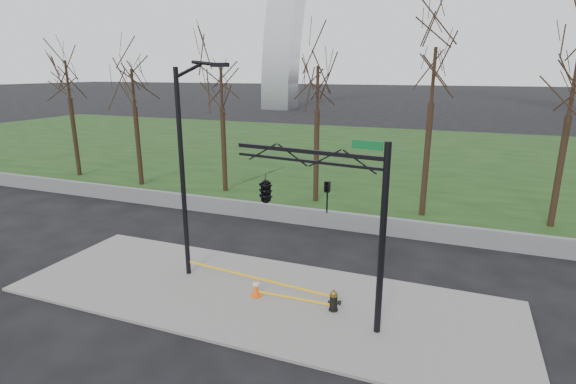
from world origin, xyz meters
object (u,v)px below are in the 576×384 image
at_px(street_light, 186,160).
at_px(traffic_cone, 256,287).
at_px(fire_hydrant, 334,301).
at_px(traffic_signal_mast, 286,191).

bearing_deg(street_light, traffic_cone, -3.05).
xyz_separation_m(fire_hydrant, street_light, (-5.91, 0.60, 4.24)).
height_order(traffic_cone, traffic_signal_mast, traffic_signal_mast).
height_order(fire_hydrant, traffic_cone, fire_hydrant).
distance_m(fire_hydrant, traffic_cone, 2.85).
bearing_deg(street_light, fire_hydrant, 3.19).
bearing_deg(traffic_signal_mast, street_light, 177.25).
bearing_deg(traffic_cone, traffic_signal_mast, -8.43).
relative_size(fire_hydrant, street_light, 0.09).
distance_m(traffic_cone, traffic_signal_mast, 3.92).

